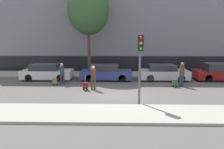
{
  "coord_description": "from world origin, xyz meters",
  "views": [
    {
      "loc": [
        0.04,
        -13.57,
        3.66
      ],
      "look_at": [
        -0.35,
        1.8,
        0.95
      ],
      "focal_mm": 35.0,
      "sensor_mm": 36.0,
      "label": 1
    }
  ],
  "objects_px": {
    "parked_car_1": "(106,73)",
    "parked_car_2": "(163,73)",
    "bare_tree_near_crossing": "(88,9)",
    "trolley_left": "(55,81)",
    "trolley_right": "(175,82)",
    "pedestrian_right": "(182,73)",
    "traffic_light": "(140,56)",
    "pedestrian_center": "(93,76)",
    "pedestrian_left": "(62,73)",
    "parked_car_3": "(221,72)",
    "trolley_center": "(85,86)",
    "parked_car_0": "(47,72)"
  },
  "relations": [
    {
      "from": "parked_car_1",
      "to": "pedestrian_left",
      "type": "xyz_separation_m",
      "value": [
        -3.23,
        -1.84,
        0.31
      ]
    },
    {
      "from": "pedestrian_center",
      "to": "traffic_light",
      "type": "bearing_deg",
      "value": -66.61
    },
    {
      "from": "parked_car_0",
      "to": "pedestrian_right",
      "type": "relative_size",
      "value": 2.31
    },
    {
      "from": "trolley_left",
      "to": "pedestrian_left",
      "type": "bearing_deg",
      "value": 22.57
    },
    {
      "from": "bare_tree_near_crossing",
      "to": "traffic_light",
      "type": "bearing_deg",
      "value": -67.28
    },
    {
      "from": "pedestrian_center",
      "to": "pedestrian_right",
      "type": "bearing_deg",
      "value": -6.02
    },
    {
      "from": "parked_car_2",
      "to": "trolley_left",
      "type": "distance_m",
      "value": 8.86
    },
    {
      "from": "pedestrian_center",
      "to": "trolley_center",
      "type": "height_order",
      "value": "pedestrian_center"
    },
    {
      "from": "parked_car_0",
      "to": "pedestrian_right",
      "type": "bearing_deg",
      "value": -12.21
    },
    {
      "from": "parked_car_1",
      "to": "parked_car_2",
      "type": "height_order",
      "value": "parked_car_2"
    },
    {
      "from": "parked_car_1",
      "to": "traffic_light",
      "type": "bearing_deg",
      "value": -72.6
    },
    {
      "from": "trolley_left",
      "to": "pedestrian_center",
      "type": "relative_size",
      "value": 0.64
    },
    {
      "from": "trolley_right",
      "to": "traffic_light",
      "type": "bearing_deg",
      "value": -124.41
    },
    {
      "from": "pedestrian_left",
      "to": "trolley_right",
      "type": "bearing_deg",
      "value": -26.68
    },
    {
      "from": "pedestrian_left",
      "to": "parked_car_3",
      "type": "bearing_deg",
      "value": -13.41
    },
    {
      "from": "parked_car_0",
      "to": "traffic_light",
      "type": "height_order",
      "value": "traffic_light"
    },
    {
      "from": "pedestrian_center",
      "to": "pedestrian_right",
      "type": "relative_size",
      "value": 0.93
    },
    {
      "from": "trolley_center",
      "to": "traffic_light",
      "type": "xyz_separation_m",
      "value": [
        3.35,
        -3.25,
        2.32
      ]
    },
    {
      "from": "parked_car_0",
      "to": "pedestrian_left",
      "type": "bearing_deg",
      "value": -46.32
    },
    {
      "from": "bare_tree_near_crossing",
      "to": "parked_car_2",
      "type": "bearing_deg",
      "value": -18.09
    },
    {
      "from": "parked_car_3",
      "to": "pedestrian_left",
      "type": "height_order",
      "value": "pedestrian_left"
    },
    {
      "from": "parked_car_0",
      "to": "bare_tree_near_crossing",
      "type": "bearing_deg",
      "value": 34.27
    },
    {
      "from": "traffic_light",
      "to": "parked_car_1",
      "type": "bearing_deg",
      "value": 107.4
    },
    {
      "from": "trolley_right",
      "to": "pedestrian_center",
      "type": "bearing_deg",
      "value": -170.52
    },
    {
      "from": "pedestrian_center",
      "to": "pedestrian_right",
      "type": "xyz_separation_m",
      "value": [
        6.34,
        1.14,
        0.08
      ]
    },
    {
      "from": "pedestrian_left",
      "to": "pedestrian_right",
      "type": "bearing_deg",
      "value": -25.34
    },
    {
      "from": "traffic_light",
      "to": "pedestrian_right",
      "type": "bearing_deg",
      "value": 52.24
    },
    {
      "from": "trolley_center",
      "to": "pedestrian_right",
      "type": "xyz_separation_m",
      "value": [
        6.87,
        1.29,
        0.69
      ]
    },
    {
      "from": "trolley_center",
      "to": "trolley_right",
      "type": "xyz_separation_m",
      "value": [
        6.34,
        1.13,
        0.02
      ]
    },
    {
      "from": "pedestrian_left",
      "to": "traffic_light",
      "type": "xyz_separation_m",
      "value": [
        5.37,
        -4.99,
        1.72
      ]
    },
    {
      "from": "trolley_left",
      "to": "pedestrian_right",
      "type": "xyz_separation_m",
      "value": [
        9.4,
        -0.23,
        0.71
      ]
    },
    {
      "from": "parked_car_3",
      "to": "trolley_right",
      "type": "relative_size",
      "value": 4.05
    },
    {
      "from": "pedestrian_center",
      "to": "pedestrian_right",
      "type": "distance_m",
      "value": 6.44
    },
    {
      "from": "pedestrian_left",
      "to": "pedestrian_center",
      "type": "xyz_separation_m",
      "value": [
        2.55,
        -1.58,
        0.02
      ]
    },
    {
      "from": "parked_car_0",
      "to": "bare_tree_near_crossing",
      "type": "xyz_separation_m",
      "value": [
        3.33,
        2.27,
        5.41
      ]
    },
    {
      "from": "pedestrian_left",
      "to": "bare_tree_near_crossing",
      "type": "relative_size",
      "value": 0.2
    },
    {
      "from": "trolley_right",
      "to": "pedestrian_right",
      "type": "bearing_deg",
      "value": 17.96
    },
    {
      "from": "parked_car_1",
      "to": "pedestrian_right",
      "type": "xyz_separation_m",
      "value": [
        5.66,
        -2.28,
        0.41
      ]
    },
    {
      "from": "bare_tree_near_crossing",
      "to": "trolley_right",
      "type": "bearing_deg",
      "value": -34.86
    },
    {
      "from": "parked_car_2",
      "to": "parked_car_1",
      "type": "bearing_deg",
      "value": -178.03
    },
    {
      "from": "pedestrian_center",
      "to": "trolley_right",
      "type": "bearing_deg",
      "value": -6.74
    },
    {
      "from": "pedestrian_left",
      "to": "trolley_right",
      "type": "distance_m",
      "value": 8.41
    },
    {
      "from": "parked_car_3",
      "to": "trolley_left",
      "type": "relative_size",
      "value": 4.29
    },
    {
      "from": "parked_car_2",
      "to": "trolley_left",
      "type": "relative_size",
      "value": 3.77
    },
    {
      "from": "trolley_left",
      "to": "pedestrian_right",
      "type": "distance_m",
      "value": 9.42
    },
    {
      "from": "parked_car_1",
      "to": "trolley_right",
      "type": "bearing_deg",
      "value": -25.51
    },
    {
      "from": "pedestrian_left",
      "to": "trolley_left",
      "type": "height_order",
      "value": "pedestrian_left"
    },
    {
      "from": "trolley_left",
      "to": "trolley_right",
      "type": "height_order",
      "value": "trolley_right"
    },
    {
      "from": "pedestrian_center",
      "to": "trolley_right",
      "type": "xyz_separation_m",
      "value": [
        5.81,
        0.97,
        -0.6
      ]
    },
    {
      "from": "trolley_right",
      "to": "bare_tree_near_crossing",
      "type": "distance_m",
      "value": 10.07
    }
  ]
}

